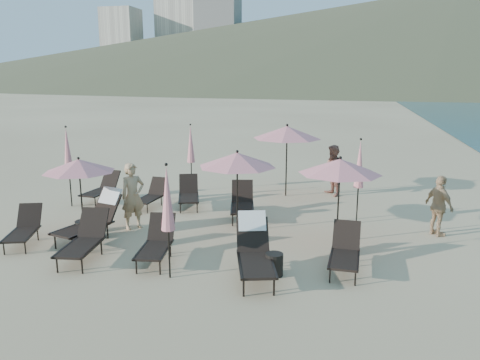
% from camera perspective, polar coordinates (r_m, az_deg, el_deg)
% --- Properties ---
extents(ground, '(800.00, 800.00, 0.00)m').
position_cam_1_polar(ground, '(10.75, -4.97, -9.66)').
color(ground, '#D6BA8C').
rests_on(ground, ground).
extents(volcanic_headland, '(690.00, 690.00, 55.00)m').
position_cam_1_polar(volcanic_headland, '(320.20, 26.76, 15.22)').
color(volcanic_headland, brown).
rests_on(volcanic_headland, ground).
extents(hotel_skyline, '(109.00, 82.00, 55.00)m').
position_cam_1_polar(hotel_skyline, '(297.56, -5.75, 16.30)').
color(hotel_skyline, beige).
rests_on(hotel_skyline, ground).
extents(lounger_0, '(1.06, 1.62, 0.87)m').
position_cam_1_polar(lounger_0, '(12.70, -24.85, -5.35)').
color(lounger_0, black).
rests_on(lounger_0, ground).
extents(lounger_1, '(1.14, 2.02, 1.19)m').
position_cam_1_polar(lounger_1, '(12.42, -17.47, -4.36)').
color(lounger_1, black).
rests_on(lounger_1, ground).
extents(lounger_2, '(0.91, 1.81, 1.00)m').
position_cam_1_polar(lounger_2, '(11.18, -18.44, -6.84)').
color(lounger_2, black).
rests_on(lounger_2, ground).
extents(lounger_3, '(0.86, 1.68, 0.92)m').
position_cam_1_polar(lounger_3, '(10.68, -10.15, -7.48)').
color(lounger_3, black).
rests_on(lounger_3, ground).
extents(lounger_4, '(1.19, 2.00, 1.18)m').
position_cam_1_polar(lounger_4, '(9.75, 1.77, -8.43)').
color(lounger_4, black).
rests_on(lounger_4, ground).
extents(lounger_5, '(0.65, 1.60, 0.91)m').
position_cam_1_polar(lounger_5, '(10.28, 12.68, -8.45)').
color(lounger_5, black).
rests_on(lounger_5, ground).
extents(lounger_6, '(0.75, 1.64, 0.92)m').
position_cam_1_polar(lounger_6, '(16.19, -16.48, -0.95)').
color(lounger_6, black).
rests_on(lounger_6, ground).
extents(lounger_7, '(0.67, 1.51, 0.84)m').
position_cam_1_polar(lounger_7, '(15.05, -10.77, -1.78)').
color(lounger_7, black).
rests_on(lounger_7, ground).
extents(lounger_8, '(1.11, 1.72, 0.92)m').
position_cam_1_polar(lounger_8, '(14.91, -6.28, -1.62)').
color(lounger_8, black).
rests_on(lounger_8, ground).
extents(lounger_9, '(1.02, 1.81, 0.98)m').
position_cam_1_polar(lounger_9, '(13.64, 0.28, -2.75)').
color(lounger_9, black).
rests_on(lounger_9, ground).
extents(umbrella_open_0, '(1.87, 1.87, 2.01)m').
position_cam_1_polar(umbrella_open_0, '(12.89, -19.05, 1.67)').
color(umbrella_open_0, black).
rests_on(umbrella_open_0, ground).
extents(umbrella_open_1, '(2.04, 2.04, 2.20)m').
position_cam_1_polar(umbrella_open_1, '(12.12, -0.34, 2.49)').
color(umbrella_open_1, black).
rests_on(umbrella_open_1, ground).
extents(umbrella_open_2, '(2.02, 2.02, 2.17)m').
position_cam_1_polar(umbrella_open_2, '(11.58, 12.09, 1.64)').
color(umbrella_open_2, black).
rests_on(umbrella_open_2, ground).
extents(umbrella_open_3, '(2.32, 2.32, 2.50)m').
position_cam_1_polar(umbrella_open_3, '(15.93, 5.75, 5.80)').
color(umbrella_open_3, black).
rests_on(umbrella_open_3, ground).
extents(umbrella_closed_0, '(0.28, 0.28, 2.40)m').
position_cam_1_polar(umbrella_closed_0, '(9.39, -8.85, -2.31)').
color(umbrella_closed_0, black).
rests_on(umbrella_closed_0, ground).
extents(umbrella_closed_1, '(0.28, 0.28, 2.42)m').
position_cam_1_polar(umbrella_closed_1, '(13.28, 14.36, 1.85)').
color(umbrella_closed_1, black).
rests_on(umbrella_closed_1, ground).
extents(umbrella_closed_2, '(0.30, 0.30, 2.57)m').
position_cam_1_polar(umbrella_closed_2, '(15.55, -20.29, 3.37)').
color(umbrella_closed_2, black).
rests_on(umbrella_closed_2, ground).
extents(umbrella_closed_3, '(0.28, 0.28, 2.43)m').
position_cam_1_polar(umbrella_closed_3, '(16.78, -6.02, 4.35)').
color(umbrella_closed_3, black).
rests_on(umbrella_closed_3, ground).
extents(side_table_0, '(0.44, 0.44, 0.46)m').
position_cam_1_polar(side_table_0, '(12.63, -18.46, -5.76)').
color(side_table_0, black).
rests_on(side_table_0, ground).
extents(side_table_1, '(0.37, 0.37, 0.48)m').
position_cam_1_polar(side_table_1, '(9.87, 4.20, -10.23)').
color(side_table_1, black).
rests_on(side_table_1, ground).
extents(beachgoer_a, '(0.76, 0.78, 1.80)m').
position_cam_1_polar(beachgoer_a, '(12.91, -12.92, -1.93)').
color(beachgoer_a, tan).
rests_on(beachgoer_a, ground).
extents(beachgoer_b, '(1.01, 1.08, 1.76)m').
position_cam_1_polar(beachgoer_b, '(16.41, 11.28, 1.13)').
color(beachgoer_b, '#965D4D').
rests_on(beachgoer_b, ground).
extents(beachgoer_c, '(0.83, 0.99, 1.59)m').
position_cam_1_polar(beachgoer_c, '(13.09, 23.11, -2.93)').
color(beachgoer_c, tan).
rests_on(beachgoer_c, ground).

